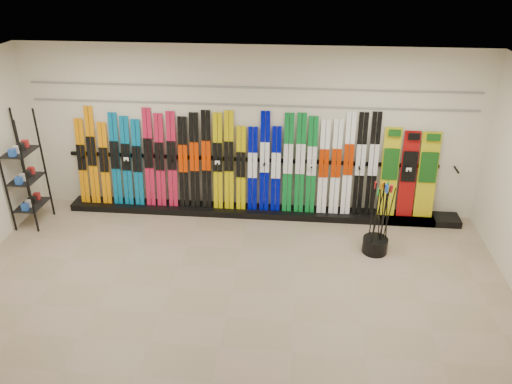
{
  "coord_description": "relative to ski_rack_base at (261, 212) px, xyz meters",
  "views": [
    {
      "loc": [
        0.88,
        -5.68,
        4.47
      ],
      "look_at": [
        0.25,
        1.0,
        1.1
      ],
      "focal_mm": 35.0,
      "sensor_mm": 36.0,
      "label": 1
    }
  ],
  "objects": [
    {
      "name": "ceiling",
      "position": [
        -0.22,
        -2.28,
        2.94
      ],
      "size": [
        8.0,
        8.0,
        0.0
      ],
      "primitive_type": "plane",
      "rotation": [
        3.14,
        0.0,
        0.0
      ],
      "color": "silver",
      "rests_on": "back_wall"
    },
    {
      "name": "skis",
      "position": [
        -0.64,
        0.07,
        0.91
      ],
      "size": [
        5.38,
        0.27,
        1.83
      ],
      "color": "orange",
      "rests_on": "ski_rack_base"
    },
    {
      "name": "snowboards",
      "position": [
        2.55,
        0.08,
        0.83
      ],
      "size": [
        0.95,
        0.24,
        1.57
      ],
      "color": "gold",
      "rests_on": "ski_rack_base"
    },
    {
      "name": "ski_rack_base",
      "position": [
        0.0,
        0.0,
        0.0
      ],
      "size": [
        8.0,
        0.4,
        0.12
      ],
      "primitive_type": "cube",
      "color": "black",
      "rests_on": "floor"
    },
    {
      "name": "floor",
      "position": [
        -0.22,
        -2.28,
        -0.06
      ],
      "size": [
        8.0,
        8.0,
        0.0
      ],
      "primitive_type": "plane",
      "color": "gray",
      "rests_on": "ground"
    },
    {
      "name": "slatwall_rail_1",
      "position": [
        -0.22,
        0.2,
        2.24
      ],
      "size": [
        7.6,
        0.02,
        0.03
      ],
      "primitive_type": "cube",
      "color": "gray",
      "rests_on": "back_wall"
    },
    {
      "name": "ski_poles",
      "position": [
        1.97,
        -1.03,
        0.55
      ],
      "size": [
        0.3,
        0.33,
        1.18
      ],
      "color": "black",
      "rests_on": "pole_bin"
    },
    {
      "name": "slatwall_rail_0",
      "position": [
        -0.22,
        0.2,
        1.94
      ],
      "size": [
        7.6,
        0.02,
        0.03
      ],
      "primitive_type": "cube",
      "color": "gray",
      "rests_on": "back_wall"
    },
    {
      "name": "pole_bin",
      "position": [
        1.92,
        -1.06,
        0.07
      ],
      "size": [
        0.4,
        0.4,
        0.25
      ],
      "primitive_type": "cylinder",
      "color": "black",
      "rests_on": "floor"
    },
    {
      "name": "back_wall",
      "position": [
        -0.22,
        0.22,
        1.44
      ],
      "size": [
        8.0,
        0.0,
        8.0
      ],
      "primitive_type": "plane",
      "rotation": [
        1.57,
        0.0,
        0.0
      ],
      "color": "beige",
      "rests_on": "floor"
    },
    {
      "name": "accessory_rack",
      "position": [
        -3.97,
        -0.65,
        0.95
      ],
      "size": [
        0.4,
        0.6,
        2.01
      ],
      "primitive_type": "cube",
      "color": "black",
      "rests_on": "floor"
    }
  ]
}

